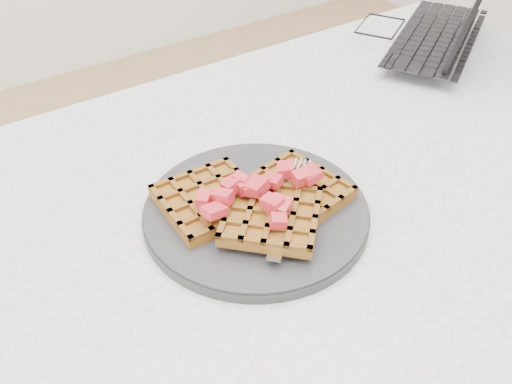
% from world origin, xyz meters
% --- Properties ---
extents(table, '(1.20, 0.80, 0.75)m').
position_xyz_m(table, '(0.00, 0.00, 0.64)').
color(table, silver).
rests_on(table, ground).
extents(plate, '(0.28, 0.28, 0.02)m').
position_xyz_m(plate, '(-0.13, 0.01, 0.76)').
color(plate, '#252528').
rests_on(plate, table).
extents(waffles, '(0.22, 0.21, 0.03)m').
position_xyz_m(waffles, '(-0.13, 0.00, 0.78)').
color(waffles, brown).
rests_on(waffles, plate).
extents(strawberry_pile, '(0.15, 0.15, 0.02)m').
position_xyz_m(strawberry_pile, '(-0.13, 0.01, 0.80)').
color(strawberry_pile, maroon).
rests_on(strawberry_pile, waffles).
extents(fork, '(0.15, 0.14, 0.02)m').
position_xyz_m(fork, '(-0.10, -0.02, 0.77)').
color(fork, silver).
rests_on(fork, plate).
extents(laptop, '(0.40, 0.37, 0.23)m').
position_xyz_m(laptop, '(0.41, 0.24, 0.79)').
color(laptop, black).
rests_on(laptop, table).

